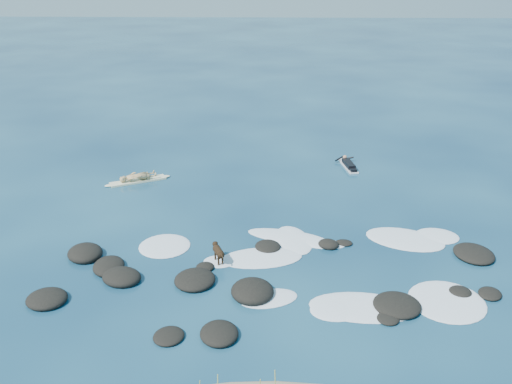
{
  "coord_description": "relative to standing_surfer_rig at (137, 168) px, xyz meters",
  "views": [
    {
      "loc": [
        -0.16,
        -17.23,
        9.85
      ],
      "look_at": [
        -0.8,
        4.0,
        0.9
      ],
      "focal_mm": 40.0,
      "sensor_mm": 36.0,
      "label": 1
    }
  ],
  "objects": [
    {
      "name": "paddling_surfer_rig",
      "position": [
        10.02,
        2.27,
        -0.56
      ],
      "size": [
        1.01,
        2.23,
        0.38
      ],
      "rotation": [
        0.0,
        0.0,
        1.74
      ],
      "color": "silver",
      "rests_on": "ground"
    },
    {
      "name": "ground",
      "position": [
        6.39,
        -7.19,
        -0.69
      ],
      "size": [
        160.0,
        160.0,
        0.0
      ],
      "primitive_type": "plane",
      "color": "#0A2642",
      "rests_on": "ground"
    },
    {
      "name": "breaking_foam",
      "position": [
        8.25,
        -7.4,
        -0.68
      ],
      "size": [
        12.2,
        6.78,
        0.12
      ],
      "color": "white",
      "rests_on": "ground"
    },
    {
      "name": "dog",
      "position": [
        4.42,
        -7.36,
        -0.25
      ],
      "size": [
        0.54,
        1.01,
        0.68
      ],
      "rotation": [
        0.0,
        0.0,
        1.97
      ],
      "color": "black",
      "rests_on": "ground"
    },
    {
      "name": "standing_surfer_rig",
      "position": [
        0.0,
        0.0,
        0.0
      ],
      "size": [
        2.88,
        1.67,
        1.76
      ],
      "rotation": [
        0.0,
        0.0,
        0.47
      ],
      "color": "beige",
      "rests_on": "ground"
    },
    {
      "name": "reef_rocks",
      "position": [
        5.02,
        -8.65,
        -0.59
      ],
      "size": [
        15.53,
        6.58,
        0.55
      ],
      "color": "black",
      "rests_on": "ground"
    }
  ]
}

